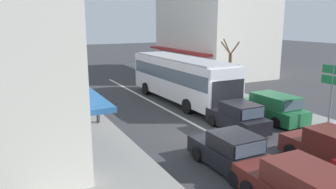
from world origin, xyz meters
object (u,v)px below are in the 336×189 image
at_px(directional_road_sign, 333,81).
at_px(traffic_light_downstreet, 65,53).
at_px(parked_sedan_kerb_third, 214,90).
at_px(sedan_adjacent_lane_trail, 233,153).
at_px(hatchback_behind_bus_mid, 329,149).
at_px(parked_wagon_kerb_second, 272,108).
at_px(hatchback_queue_gap_filler, 238,117).
at_px(city_bus, 181,76).
at_px(street_tree_right, 230,70).
at_px(pedestrian_with_handbag_near, 98,107).
at_px(pedestrian_browsing_midblock, 81,93).

bearing_deg(directional_road_sign, traffic_light_downstreet, 115.57).
height_order(parked_sedan_kerb_third, directional_road_sign, directional_road_sign).
bearing_deg(directional_road_sign, sedan_adjacent_lane_trail, -169.01).
xyz_separation_m(hatchback_behind_bus_mid, sedan_adjacent_lane_trail, (-3.64, 1.47, -0.05)).
bearing_deg(parked_wagon_kerb_second, traffic_light_downstreet, 115.78).
bearing_deg(hatchback_queue_gap_filler, hatchback_behind_bus_mid, -84.81).
bearing_deg(parked_wagon_kerb_second, city_bus, 112.15).
distance_m(hatchback_behind_bus_mid, traffic_light_downstreet, 24.68).
relative_size(street_tree_right, pedestrian_with_handbag_near, 2.72).
height_order(street_tree_right, pedestrian_with_handbag_near, street_tree_right).
bearing_deg(city_bus, hatchback_queue_gap_filler, -92.88).
relative_size(parked_sedan_kerb_third, pedestrian_with_handbag_near, 2.59).
relative_size(traffic_light_downstreet, pedestrian_with_handbag_near, 2.58).
bearing_deg(street_tree_right, city_bus, 173.48).
xyz_separation_m(sedan_adjacent_lane_trail, hatchback_queue_gap_filler, (3.17, 3.71, 0.05)).
height_order(hatchback_behind_bus_mid, hatchback_queue_gap_filler, same).
distance_m(parked_wagon_kerb_second, directional_road_sign, 3.71).
distance_m(hatchback_behind_bus_mid, pedestrian_with_handbag_near, 11.71).
xyz_separation_m(parked_wagon_kerb_second, street_tree_right, (1.38, 5.94, 1.36)).
bearing_deg(hatchback_queue_gap_filler, parked_sedan_kerb_third, 65.16).
xyz_separation_m(city_bus, parked_wagon_kerb_second, (2.60, -6.40, -1.14)).
xyz_separation_m(city_bus, sedan_adjacent_lane_trail, (-3.52, -10.71, -1.22)).
relative_size(hatchback_behind_bus_mid, parked_wagon_kerb_second, 0.82).
distance_m(parked_wagon_kerb_second, pedestrian_browsing_midblock, 12.21).
distance_m(city_bus, parked_wagon_kerb_second, 7.00).
height_order(city_bus, sedan_adjacent_lane_trail, city_bus).
relative_size(directional_road_sign, street_tree_right, 0.81).
distance_m(directional_road_sign, street_tree_right, 8.84).
relative_size(hatchback_behind_bus_mid, street_tree_right, 0.84).
relative_size(hatchback_behind_bus_mid, sedan_adjacent_lane_trail, 0.88).
relative_size(traffic_light_downstreet, pedestrian_browsing_midblock, 2.58).
bearing_deg(parked_sedan_kerb_third, hatchback_queue_gap_filler, -114.84).
height_order(hatchback_behind_bus_mid, sedan_adjacent_lane_trail, hatchback_behind_bus_mid).
xyz_separation_m(city_bus, hatchback_behind_bus_mid, (0.12, -12.19, -1.17)).
bearing_deg(directional_road_sign, parked_wagon_kerb_second, 114.24).
distance_m(parked_sedan_kerb_third, pedestrian_with_handbag_near, 9.86).
height_order(sedan_adjacent_lane_trail, traffic_light_downstreet, traffic_light_downstreet).
bearing_deg(parked_sedan_kerb_third, parked_wagon_kerb_second, -91.29).
bearing_deg(traffic_light_downstreet, hatchback_queue_gap_filler, -72.87).
bearing_deg(traffic_light_downstreet, sedan_adjacent_lane_trail, -83.43).
bearing_deg(city_bus, pedestrian_browsing_midblock, 168.84).
bearing_deg(hatchback_queue_gap_filler, parked_wagon_kerb_second, 11.54).
xyz_separation_m(sedan_adjacent_lane_trail, parked_wagon_kerb_second, (6.12, 4.31, 0.08)).
distance_m(city_bus, hatchback_queue_gap_filler, 7.11).
xyz_separation_m(city_bus, pedestrian_with_handbag_near, (-6.80, -2.75, -0.81)).
height_order(parked_wagon_kerb_second, pedestrian_with_handbag_near, pedestrian_with_handbag_near).
bearing_deg(parked_wagon_kerb_second, pedestrian_with_handbag_near, 158.80).
xyz_separation_m(traffic_light_downstreet, pedestrian_browsing_midblock, (-0.74, -10.26, -1.79)).
bearing_deg(hatchback_behind_bus_mid, hatchback_queue_gap_filler, 95.19).
distance_m(directional_road_sign, pedestrian_browsing_midblock, 15.18).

